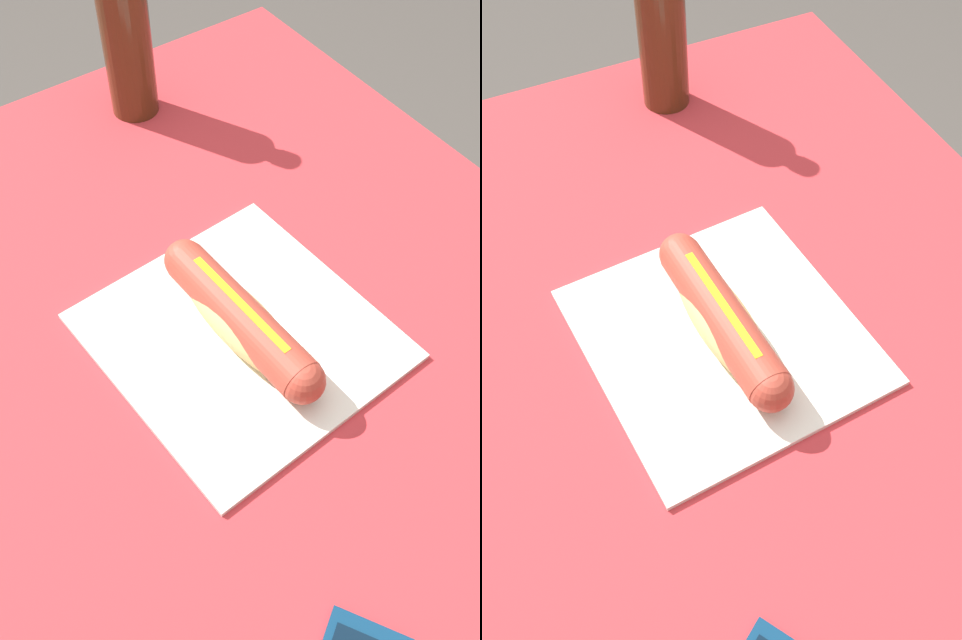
{
  "view_description": "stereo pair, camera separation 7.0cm",
  "coord_description": "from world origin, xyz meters",
  "views": [
    {
      "loc": [
        -0.29,
        0.19,
        1.37
      ],
      "look_at": [
        0.05,
        -0.05,
        0.81
      ],
      "focal_mm": 39.9,
      "sensor_mm": 36.0,
      "label": 1
    },
    {
      "loc": [
        -0.33,
        0.13,
        1.37
      ],
      "look_at": [
        0.05,
        -0.05,
        0.81
      ],
      "focal_mm": 39.9,
      "sensor_mm": 36.0,
      "label": 2
    }
  ],
  "objects": [
    {
      "name": "soda_bottle",
      "position": [
        0.43,
        -0.15,
        0.88
      ],
      "size": [
        0.06,
        0.06,
        0.22
      ],
      "color": "#4C2814",
      "rests_on": "dining_table"
    },
    {
      "name": "paper_wrapper",
      "position": [
        0.05,
        -0.05,
        0.78
      ],
      "size": [
        0.29,
        0.28,
        0.01
      ],
      "primitive_type": "cube",
      "rotation": [
        0.0,
        0.0,
        0.06
      ],
      "color": "silver",
      "rests_on": "dining_table"
    },
    {
      "name": "hot_dog",
      "position": [
        0.05,
        -0.05,
        0.81
      ],
      "size": [
        0.23,
        0.06,
        0.05
      ],
      "color": "#DBB26B",
      "rests_on": "paper_wrapper"
    },
    {
      "name": "ground_plane",
      "position": [
        0.0,
        0.0,
        0.0
      ],
      "size": [
        6.0,
        6.0,
        0.0
      ],
      "primitive_type": "plane",
      "color": "#47423D",
      "rests_on": "ground"
    },
    {
      "name": "dining_table",
      "position": [
        0.0,
        0.0,
        0.63
      ],
      "size": [
        1.08,
        0.88,
        0.78
      ],
      "color": "brown",
      "rests_on": "ground"
    }
  ]
}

